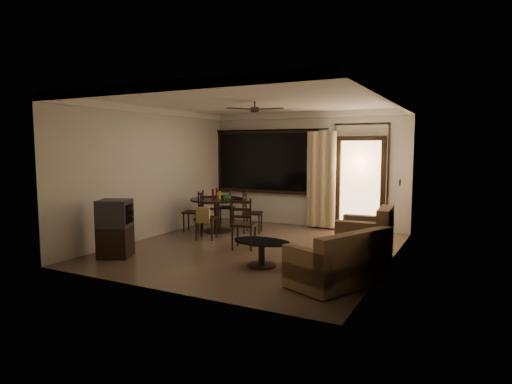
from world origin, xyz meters
The scene contains 12 objects.
ground centered at (0.00, 0.00, 0.00)m, with size 5.50×5.50×0.00m, color #7F6651.
room_shell centered at (0.59, 1.77, 1.83)m, with size 5.50×6.70×5.50m.
dining_table centered at (-1.56, 1.10, 0.60)m, with size 1.23×1.23×0.99m.
dining_chair_west centered at (-2.04, 0.85, 0.28)m, with size 0.53×0.53×0.95m.
dining_chair_east centered at (-0.76, 1.34, 0.28)m, with size 0.53×0.53×0.95m.
dining_chair_south centered at (-1.31, 0.28, 0.31)m, with size 0.53×0.56×0.95m.
dining_chair_north centered at (-1.79, 1.85, 0.28)m, with size 0.53×0.53×0.95m.
tv_cabinet centered at (-1.91, -1.70, 0.52)m, with size 0.69×0.66×1.03m.
sofa centered at (2.10, -1.40, 0.31)m, with size 1.31×1.65×0.78m.
armchair centered at (2.11, 0.25, 0.37)m, with size 0.95×0.95×0.89m.
coffee_table centered at (0.67, -1.05, 0.29)m, with size 0.98×0.59×0.43m.
side_chair centered at (-0.17, -0.12, 0.30)m, with size 0.54×0.54×1.00m.
Camera 1 is at (3.72, -7.19, 1.95)m, focal length 30.00 mm.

